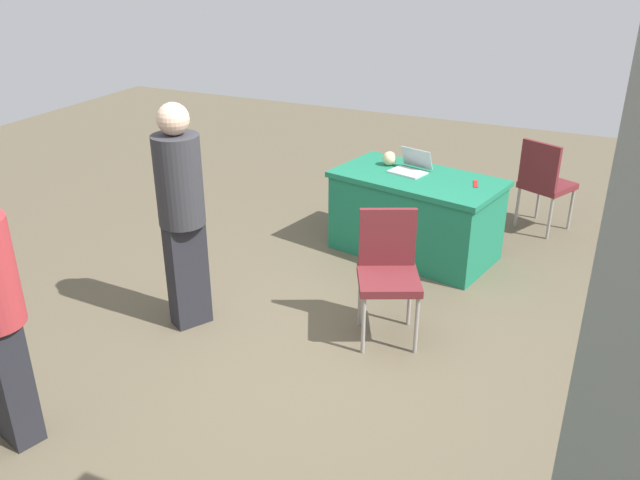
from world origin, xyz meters
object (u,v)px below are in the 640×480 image
(chair_by_pillar, at_px, (388,267))
(person_organiser, at_px, (181,207))
(scissors_red, at_px, (476,184))
(yarn_ball, at_px, (389,158))
(table_foreground, at_px, (415,215))
(chair_aisle, at_px, (544,180))
(laptop_silver, at_px, (410,168))

(chair_by_pillar, relative_size, person_organiser, 0.56)
(person_organiser, relative_size, scissors_red, 9.64)
(person_organiser, bearing_deg, yarn_ball, -172.64)
(table_foreground, bearing_deg, chair_aisle, -133.17)
(person_organiser, bearing_deg, chair_by_pillar, 138.03)
(chair_by_pillar, bearing_deg, chair_aisle, -132.32)
(laptop_silver, bearing_deg, yarn_ball, -7.57)
(laptop_silver, relative_size, scissors_red, 2.14)
(laptop_silver, relative_size, yarn_ball, 2.89)
(table_foreground, distance_m, scissors_red, 0.65)
(table_foreground, xyz_separation_m, chair_aisle, (-1.00, -1.06, 0.15))
(table_foreground, relative_size, yarn_ball, 12.32)
(chair_aisle, xyz_separation_m, scissors_red, (0.47, 1.05, 0.23))
(person_organiser, distance_m, yarn_ball, 2.29)
(table_foreground, distance_m, laptop_silver, 0.44)
(person_organiser, bearing_deg, laptop_silver, -179.28)
(yarn_ball, relative_size, scissors_red, 0.74)
(yarn_ball, bearing_deg, scissors_red, 168.03)
(yarn_ball, bearing_deg, laptop_silver, 156.49)
(table_foreground, height_order, laptop_silver, laptop_silver)
(chair_aisle, distance_m, yarn_ball, 1.63)
(table_foreground, height_order, person_organiser, person_organiser)
(yarn_ball, bearing_deg, chair_by_pillar, 109.53)
(table_foreground, relative_size, chair_by_pillar, 1.69)
(chair_aisle, bearing_deg, person_organiser, -101.09)
(person_organiser, relative_size, yarn_ball, 13.02)
(laptop_silver, xyz_separation_m, scissors_red, (-0.63, 0.08, -0.04))
(table_foreground, bearing_deg, laptop_silver, -40.48)
(person_organiser, xyz_separation_m, scissors_red, (-1.73, -1.93, -0.19))
(scissors_red, bearing_deg, chair_aisle, 143.06)
(laptop_silver, height_order, yarn_ball, laptop_silver)
(chair_by_pillar, distance_m, laptop_silver, 1.58)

